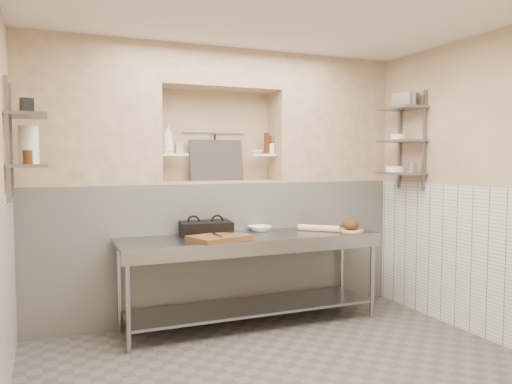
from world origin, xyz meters
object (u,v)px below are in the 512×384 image
rolling_pin (319,228)px  bottle_soap (168,139)px  jug_left (29,145)px  mixing_bowl (260,229)px  bread_loaf (351,225)px  panini_press (206,228)px  cutting_board (219,238)px  prep_table (252,261)px  bowl_alcove (256,152)px

rolling_pin → bottle_soap: 1.82m
rolling_pin → jug_left: bearing=179.8°
mixing_bowl → bread_loaf: size_ratio=1.32×
mixing_bowl → bottle_soap: size_ratio=0.78×
jug_left → panini_press: bearing=7.1°
cutting_board → prep_table: bearing=21.5°
jug_left → bread_loaf: bearing=-2.3°
mixing_bowl → jug_left: 2.34m
panini_press → jug_left: (-1.57, -0.19, 0.80)m
cutting_board → rolling_pin: size_ratio=1.19×
rolling_pin → bread_loaf: size_ratio=2.47×
bottle_soap → bowl_alcove: bearing=-0.9°
prep_table → bread_loaf: bearing=-6.0°
bowl_alcove → panini_press: bearing=-154.0°
mixing_bowl → bread_loaf: 0.96m
prep_table → bottle_soap: bottle_soap is taller
rolling_pin → jug_left: (-2.74, 0.01, 0.84)m
bread_loaf → bottle_soap: (-1.78, 0.67, 0.89)m
prep_table → bowl_alcove: bearing=63.1°
panini_press → rolling_pin: 1.19m
panini_press → cutting_board: bearing=-78.7°
prep_table → bottle_soap: 1.51m
cutting_board → rolling_pin: 1.16m
prep_table → cutting_board: bearing=-158.5°
bottle_soap → jug_left: 1.40m
prep_table → panini_press: (-0.41, 0.21, 0.33)m
bottle_soap → bread_loaf: bearing=-20.6°
bread_loaf → mixing_bowl: bearing=158.3°
cutting_board → jug_left: (-1.60, 0.16, 0.85)m
prep_table → jug_left: bearing=179.7°
cutting_board → bowl_alcove: (0.66, 0.69, 0.81)m
prep_table → cutting_board: size_ratio=4.97×
rolling_pin → bread_loaf: (0.32, -0.11, 0.04)m
cutting_board → jug_left: bearing=174.2°
jug_left → rolling_pin: bearing=-0.2°
bread_loaf → bowl_alcove: (-0.80, 0.65, 0.77)m
prep_table → rolling_pin: rolling_pin is taller
bottle_soap → bowl_alcove: 0.98m
panini_press → bowl_alcove: 1.08m
rolling_pin → bottle_soap: bottle_soap is taller
panini_press → bread_loaf: panini_press is taller
mixing_bowl → panini_press: bearing=-176.6°
prep_table → jug_left: size_ratio=8.31×
mixing_bowl → bottle_soap: (-0.89, 0.31, 0.93)m
bread_loaf → jug_left: (-3.06, 0.12, 0.80)m
panini_press → jug_left: bearing=-165.4°
prep_table → mixing_bowl: (0.19, 0.24, 0.29)m
bottle_soap → jug_left: bottle_soap is taller
bread_loaf → jug_left: jug_left is taller
panini_press → bowl_alcove: (0.68, 0.33, 0.77)m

